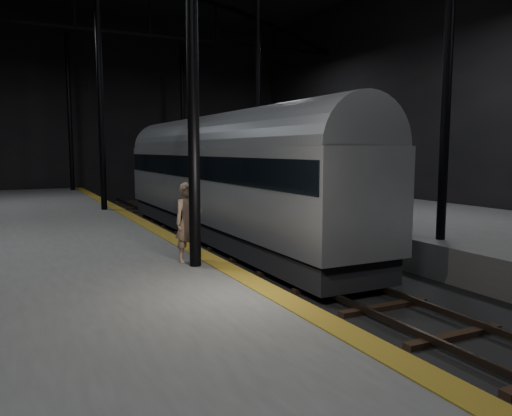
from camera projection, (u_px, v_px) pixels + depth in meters
ground at (264, 259)px, 16.68m from camera, size 44.00×44.00×0.00m
platform_left at (14, 267)px, 13.32m from camera, size 9.00×43.80×1.00m
platform_right at (430, 228)px, 19.93m from camera, size 9.00×43.80×1.00m
tactile_strip at (169, 236)px, 15.13m from camera, size 0.50×43.80×0.01m
track at (264, 257)px, 16.67m from camera, size 2.40×43.00×0.24m
train at (220, 172)px, 19.70m from camera, size 2.75×18.34×4.90m
woman at (188, 222)px, 11.62m from camera, size 0.73×0.52×1.87m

